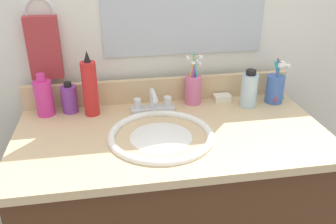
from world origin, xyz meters
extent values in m
cube|color=#D1B284|center=(0.00, 0.00, 0.78)|extent=(1.01, 0.53, 0.03)
cube|color=#D1B284|center=(0.00, 0.25, 0.83)|extent=(1.01, 0.02, 0.09)
cube|color=silver|center=(0.00, 0.31, 0.65)|extent=(2.11, 0.04, 1.30)
torus|color=silver|center=(-0.40, 0.29, 1.13)|extent=(0.10, 0.01, 0.10)
cube|color=#A53338|center=(-0.40, 0.27, 1.01)|extent=(0.11, 0.04, 0.22)
torus|color=white|center=(-0.04, -0.03, 0.79)|extent=(0.34, 0.34, 0.02)
ellipsoid|color=white|center=(-0.04, -0.03, 0.75)|extent=(0.29, 0.29, 0.11)
cylinder|color=#B2B5BA|center=(-0.04, -0.03, 0.71)|extent=(0.04, 0.04, 0.01)
cube|color=silver|center=(-0.04, 0.17, 0.79)|extent=(0.16, 0.05, 0.01)
cylinder|color=silver|center=(-0.04, 0.17, 0.83)|extent=(0.02, 0.02, 0.06)
cylinder|color=silver|center=(-0.04, 0.13, 0.86)|extent=(0.02, 0.09, 0.02)
cylinder|color=silver|center=(-0.09, 0.17, 0.82)|extent=(0.03, 0.03, 0.04)
cylinder|color=silver|center=(0.02, 0.17, 0.82)|extent=(0.03, 0.03, 0.04)
cylinder|color=#D8338C|center=(-0.42, 0.20, 0.85)|extent=(0.06, 0.06, 0.13)
cylinder|color=#D8338C|center=(-0.42, 0.20, 0.93)|extent=(0.03, 0.03, 0.03)
cylinder|color=#7A3899|center=(-0.33, 0.20, 0.84)|extent=(0.06, 0.06, 0.10)
cylinder|color=black|center=(-0.33, 0.20, 0.89)|extent=(0.03, 0.03, 0.02)
cylinder|color=silver|center=(0.32, 0.15, 0.85)|extent=(0.06, 0.06, 0.12)
cylinder|color=black|center=(0.32, 0.15, 0.92)|extent=(0.04, 0.04, 0.02)
cylinder|color=red|center=(-0.26, 0.17, 0.89)|extent=(0.05, 0.05, 0.19)
cone|color=black|center=(-0.26, 0.17, 1.00)|extent=(0.02, 0.02, 0.04)
cylinder|color=#D16693|center=(0.12, 0.21, 0.84)|extent=(0.06, 0.06, 0.11)
cylinder|color=yellow|center=(0.11, 0.21, 0.89)|extent=(0.03, 0.02, 0.18)
cube|color=white|center=(0.10, 0.21, 0.97)|extent=(0.01, 0.02, 0.01)
cylinder|color=#26B2B2|center=(0.13, 0.20, 0.89)|extent=(0.03, 0.02, 0.18)
cube|color=white|center=(0.14, 0.20, 0.97)|extent=(0.01, 0.02, 0.01)
cylinder|color=green|center=(0.13, 0.21, 0.88)|extent=(0.03, 0.01, 0.15)
cube|color=white|center=(0.14, 0.21, 0.94)|extent=(0.01, 0.02, 0.01)
cylinder|color=#B23FBF|center=(0.11, 0.20, 0.88)|extent=(0.02, 0.04, 0.17)
cube|color=white|center=(0.11, 0.18, 0.96)|extent=(0.01, 0.02, 0.01)
cylinder|color=orange|center=(0.12, 0.21, 0.88)|extent=(0.02, 0.03, 0.16)
cube|color=white|center=(0.13, 0.23, 0.95)|extent=(0.01, 0.02, 0.01)
cylinder|color=#D8333F|center=(0.13, 0.21, 0.88)|extent=(0.02, 0.03, 0.15)
cube|color=white|center=(0.13, 0.22, 0.94)|extent=(0.01, 0.02, 0.01)
cylinder|color=#3F66B7|center=(0.43, 0.17, 0.84)|extent=(0.07, 0.07, 0.10)
cylinder|color=green|center=(0.43, 0.16, 0.88)|extent=(0.02, 0.03, 0.16)
cube|color=white|center=(0.44, 0.14, 0.94)|extent=(0.01, 0.02, 0.01)
cylinder|color=orange|center=(0.44, 0.17, 0.88)|extent=(0.03, 0.01, 0.15)
cube|color=white|center=(0.45, 0.17, 0.94)|extent=(0.01, 0.02, 0.01)
cylinder|color=blue|center=(0.42, 0.15, 0.88)|extent=(0.01, 0.03, 0.16)
cube|color=white|center=(0.42, 0.14, 0.94)|extent=(0.01, 0.02, 0.01)
cylinder|color=#D8333F|center=(0.42, 0.15, 0.88)|extent=(0.02, 0.06, 0.16)
cube|color=white|center=(0.42, 0.13, 0.94)|extent=(0.01, 0.02, 0.01)
cylinder|color=#26B2B2|center=(0.44, 0.16, 0.88)|extent=(0.05, 0.02, 0.15)
cube|color=white|center=(0.46, 0.15, 0.94)|extent=(0.01, 0.02, 0.01)
cube|color=white|center=(0.24, 0.21, 0.80)|extent=(0.06, 0.04, 0.02)
camera|label=1|loc=(-0.18, -1.00, 1.35)|focal=38.30mm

